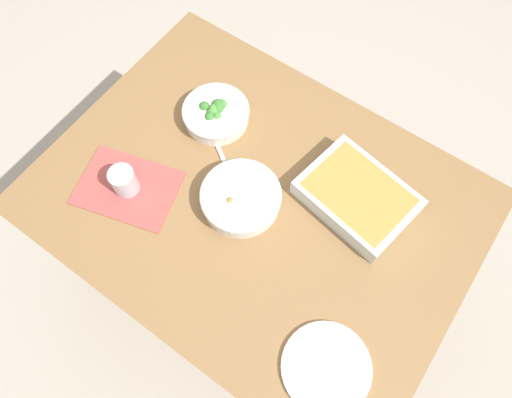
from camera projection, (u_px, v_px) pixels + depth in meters
name	position (u px, v px, depth m)	size (l,w,h in m)	color
ground_plane	(256.00, 272.00, 2.00)	(6.00, 6.00, 0.00)	#B2A899
dining_table	(256.00, 212.00, 1.41)	(1.20, 0.90, 0.74)	olive
placemat	(128.00, 188.00, 1.34)	(0.28, 0.20, 0.00)	#B24C47
stew_bowl	(241.00, 198.00, 1.29)	(0.23, 0.23, 0.06)	silver
broccoli_bowl	(216.00, 113.00, 1.41)	(0.20, 0.20, 0.07)	silver
baking_dish	(357.00, 196.00, 1.29)	(0.33, 0.27, 0.06)	silver
drink_cup	(124.00, 182.00, 1.30)	(0.07, 0.07, 0.08)	#B2BCC6
side_plate	(326.00, 367.00, 1.13)	(0.22, 0.22, 0.01)	silver
spoon_by_stew	(230.00, 176.00, 1.35)	(0.16, 0.11, 0.01)	silver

